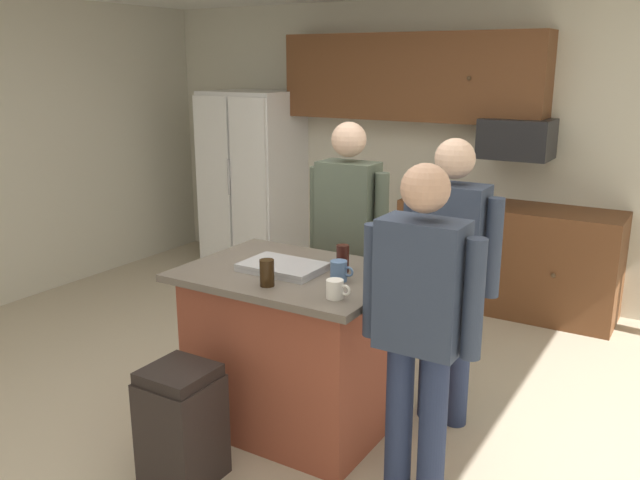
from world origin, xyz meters
The scene contains 16 objects.
floor centered at (0.00, 0.00, 0.00)m, with size 7.04×7.04×0.00m, color #B7A88E.
back_wall centered at (0.00, 2.80, 1.30)m, with size 6.40×0.10×2.60m, color beige.
cabinet_run_upper centered at (-0.40, 2.60, 1.93)m, with size 2.40×0.38×0.75m.
cabinet_run_lower centered at (0.60, 2.48, 0.45)m, with size 1.80×0.63×0.90m.
refrigerator centered at (-2.00, 2.38, 0.89)m, with size 0.87×0.76×1.78m.
microwave_over_range centered at (0.60, 2.50, 1.45)m, with size 0.56×0.40×0.32m, color black.
kitchen_island centered at (0.10, -0.07, 0.48)m, with size 1.17×0.88×0.95m.
person_guest_right centered at (0.82, 0.44, 0.96)m, with size 0.57×0.22×1.66m.
person_guest_by_door centered at (0.02, 0.72, 0.98)m, with size 0.57×0.22×1.69m.
person_guest_left centered at (0.98, -0.35, 0.95)m, with size 0.57×0.22×1.64m.
mug_blue_stoneware centered at (0.41, -0.09, 1.00)m, with size 0.13×0.09×0.11m.
glass_short_whisky centered at (0.35, 0.06, 1.02)m, with size 0.07×0.07×0.15m.
glass_pilsner centered at (0.13, -0.35, 1.01)m, with size 0.08×0.08×0.14m.
mug_ceramic_white centered at (0.53, -0.32, 0.99)m, with size 0.13×0.08×0.09m.
serving_tray centered at (0.06, -0.09, 0.97)m, with size 0.44×0.30×0.04m.
trash_bin centered at (-0.09, -0.79, 0.30)m, with size 0.34×0.34×0.61m.
Camera 1 is at (2.03, -2.96, 2.06)m, focal length 37.19 mm.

